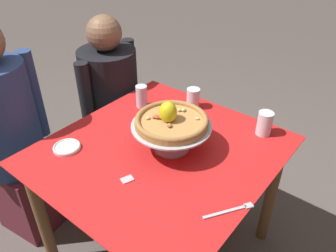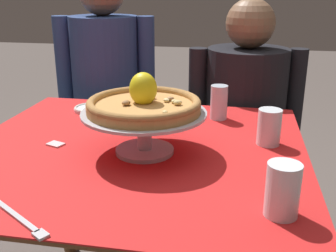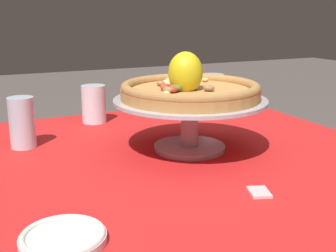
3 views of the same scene
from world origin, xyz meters
name	(u,v)px [view 3 (image 3 of 3)]	position (x,y,z in m)	size (l,w,h in m)	color
dining_table	(186,201)	(0.00, 0.00, 0.62)	(1.04, 0.99, 0.73)	brown
pizza_stand	(190,114)	(0.05, -0.03, 0.82)	(0.36, 0.36, 0.13)	#B7B7C1
pizza	(190,89)	(0.04, -0.03, 0.88)	(0.33, 0.33, 0.11)	#BC8447
water_glass_front_right	(212,94)	(0.42, -0.31, 0.78)	(0.07, 0.07, 0.12)	white
water_glass_back_right	(22,125)	(0.24, 0.33, 0.78)	(0.06, 0.06, 0.13)	silver
water_glass_side_right	(94,106)	(0.41, 0.10, 0.78)	(0.07, 0.07, 0.11)	white
side_plate	(63,237)	(-0.27, 0.34, 0.74)	(0.13, 0.13, 0.02)	white
sugar_packet	(259,192)	(-0.24, -0.02, 0.73)	(0.05, 0.04, 0.01)	beige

